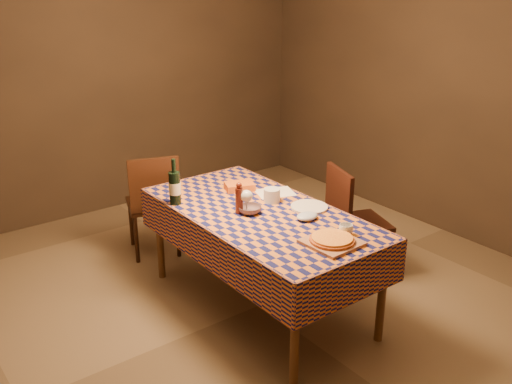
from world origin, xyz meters
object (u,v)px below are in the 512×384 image
Objects in this scene: pizza at (332,239)px; chair_far at (153,200)px; cutting_board at (332,242)px; dining_table at (260,221)px; wine_bottle at (175,187)px; white_plate at (309,207)px; bowl at (250,210)px; chair_right at (351,216)px.

chair_far is at bearing 97.82° from pizza.
cutting_board is 0.02m from pizza.
wine_bottle reaches higher than dining_table.
white_plate is at bearing -68.64° from chair_far.
wine_bottle reaches higher than bowl.
white_plate is 0.29× the size of chair_far.
chair_right is at bearing -4.02° from dining_table.
wine_bottle is 1.28× the size of white_plate.
chair_far is (-0.54, 1.38, -0.25)m from white_plate.
wine_bottle reaches higher than white_plate.
chair_far is at bearing 97.82° from cutting_board.
chair_right reaches higher than white_plate.
chair_far is 1.00× the size of chair_right.
chair_right is at bearing -23.14° from wine_bottle.
bowl is at bearing -83.08° from chair_far.
chair_right is at bearing 36.73° from pizza.
pizza is 1.94m from chair_far.
dining_table is 6.92× the size of white_plate.
chair_far reaches higher than cutting_board.
wine_bottle is at bearing 110.90° from pizza.
chair_right is (1.09, -1.28, 0.00)m from chair_far.
chair_right is at bearing 36.73° from cutting_board.
pizza is 1.25m from wine_bottle.
pizza reaches higher than dining_table.
bowl is 0.58m from wine_bottle.
chair_far is at bearing 75.85° from wine_bottle.
chair_right is (0.83, 0.62, -0.26)m from cutting_board.
cutting_board is 0.33× the size of chair_right.
chair_far reaches higher than dining_table.
white_plate reaches higher than dining_table.
cutting_board is (0.04, -0.68, 0.09)m from dining_table.
wine_bottle is 0.98m from white_plate.
dining_table is 0.37m from white_plate.
white_plate is 1.50m from chair_far.
bowl is at bearing 155.18° from white_plate.
chair_right reaches higher than cutting_board.
dining_table is 0.66m from wine_bottle.
chair_far is (-0.22, 1.22, -0.17)m from dining_table.
pizza is (0.00, -0.00, 0.02)m from cutting_board.
cutting_board reaches higher than white_plate.
wine_bottle reaches higher than chair_right.
chair_far reaches higher than white_plate.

